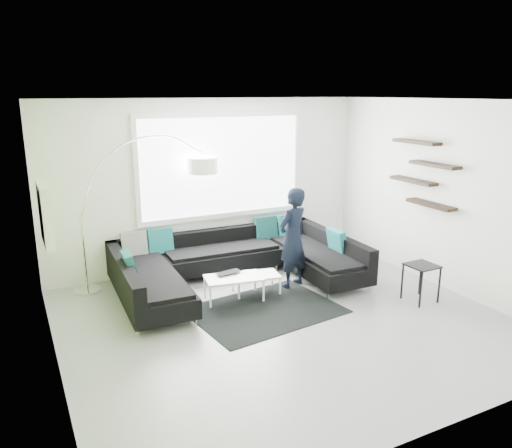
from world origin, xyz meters
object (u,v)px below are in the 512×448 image
Objects in this scene: arc_lamp at (81,218)px; person at (293,238)px; sectional_sofa at (237,265)px; laptop at (230,274)px; side_table at (421,283)px; coffee_table at (245,285)px.

arc_lamp is 3.11m from person.
sectional_sofa is 2.38× the size of person.
sectional_sofa is 0.44m from laptop.
sectional_sofa is at bearing 141.28° from side_table.
person is (2.85, -1.17, -0.37)m from arc_lamp.
person is at bearing -9.82° from laptop.
coffee_table is 0.46× the size of arc_lamp.
laptop reaches higher than coffee_table.
arc_lamp reaches higher than coffee_table.
person is at bearing 135.52° from side_table.
arc_lamp is at bearing 139.08° from laptop.
sectional_sofa is at bearing -46.13° from person.
sectional_sofa is 6.74× the size of side_table.
arc_lamp reaches higher than side_table.
person is (0.75, -0.36, 0.43)m from sectional_sofa.
person reaches higher than laptop.
side_table is (2.09, -1.67, -0.07)m from sectional_sofa.
arc_lamp is 5.61× the size of laptop.
laptop is at bearing 150.54° from side_table.
coffee_table is 2.56m from arc_lamp.
arc_lamp is at bearing 159.30° from coffee_table.
coffee_table is (-0.06, -0.40, -0.17)m from sectional_sofa.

